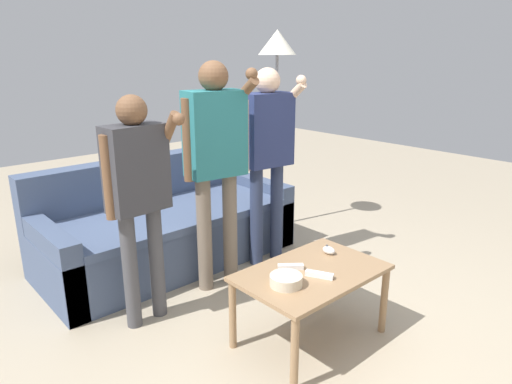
{
  "coord_description": "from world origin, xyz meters",
  "views": [
    {
      "loc": [
        -1.81,
        -1.69,
        1.68
      ],
      "look_at": [
        0.02,
        0.36,
        0.84
      ],
      "focal_mm": 32.08,
      "sensor_mm": 36.0,
      "label": 1
    }
  ],
  "objects_px": {
    "couch": "(166,227)",
    "player_left": "(138,186)",
    "game_remote_wand_far": "(291,267)",
    "coffee_table": "(311,280)",
    "floor_lamp": "(277,57)",
    "game_remote_wand_near": "(319,275)",
    "player_right": "(267,144)",
    "game_remote_nunchuk": "(329,250)",
    "player_center": "(216,151)",
    "snack_bowl": "(286,280)"
  },
  "relations": [
    {
      "from": "floor_lamp",
      "to": "game_remote_wand_near",
      "type": "xyz_separation_m",
      "value": [
        -1.21,
        -1.61,
        -1.17
      ]
    },
    {
      "from": "snack_bowl",
      "to": "player_right",
      "type": "bearing_deg",
      "value": 51.56
    },
    {
      "from": "game_remote_nunchuk",
      "to": "game_remote_wand_near",
      "type": "height_order",
      "value": "game_remote_nunchuk"
    },
    {
      "from": "snack_bowl",
      "to": "player_left",
      "type": "distance_m",
      "value": 1.05
    },
    {
      "from": "snack_bowl",
      "to": "floor_lamp",
      "type": "distance_m",
      "value": 2.4
    },
    {
      "from": "snack_bowl",
      "to": "game_remote_wand_near",
      "type": "bearing_deg",
      "value": -15.99
    },
    {
      "from": "player_center",
      "to": "game_remote_wand_near",
      "type": "distance_m",
      "value": 1.15
    },
    {
      "from": "game_remote_wand_far",
      "to": "coffee_table",
      "type": "bearing_deg",
      "value": -51.66
    },
    {
      "from": "player_left",
      "to": "floor_lamp",
      "type": "bearing_deg",
      "value": 20.41
    },
    {
      "from": "player_right",
      "to": "game_remote_wand_far",
      "type": "relative_size",
      "value": 11.23
    },
    {
      "from": "couch",
      "to": "coffee_table",
      "type": "xyz_separation_m",
      "value": [
        0.04,
        -1.58,
        0.11
      ]
    },
    {
      "from": "player_right",
      "to": "player_left",
      "type": "bearing_deg",
      "value": -173.32
    },
    {
      "from": "couch",
      "to": "game_remote_wand_near",
      "type": "xyz_separation_m",
      "value": [
        0.01,
        -1.66,
        0.19
      ]
    },
    {
      "from": "player_right",
      "to": "game_remote_wand_near",
      "type": "distance_m",
      "value": 1.33
    },
    {
      "from": "game_remote_nunchuk",
      "to": "player_center",
      "type": "height_order",
      "value": "player_center"
    },
    {
      "from": "couch",
      "to": "player_left",
      "type": "bearing_deg",
      "value": -128.92
    },
    {
      "from": "game_remote_wand_far",
      "to": "player_center",
      "type": "bearing_deg",
      "value": 83.99
    },
    {
      "from": "couch",
      "to": "player_left",
      "type": "height_order",
      "value": "player_left"
    },
    {
      "from": "coffee_table",
      "to": "game_remote_wand_far",
      "type": "relative_size",
      "value": 6.16
    },
    {
      "from": "game_remote_nunchuk",
      "to": "game_remote_wand_far",
      "type": "bearing_deg",
      "value": 178.31
    },
    {
      "from": "player_left",
      "to": "game_remote_wand_far",
      "type": "xyz_separation_m",
      "value": [
        0.55,
        -0.75,
        -0.44
      ]
    },
    {
      "from": "game_remote_nunchuk",
      "to": "player_center",
      "type": "distance_m",
      "value": 1.03
    },
    {
      "from": "floor_lamp",
      "to": "player_center",
      "type": "bearing_deg",
      "value": -152.81
    },
    {
      "from": "game_remote_nunchuk",
      "to": "game_remote_wand_near",
      "type": "bearing_deg",
      "value": -149.5
    },
    {
      "from": "floor_lamp",
      "to": "game_remote_wand_near",
      "type": "bearing_deg",
      "value": -127.04
    },
    {
      "from": "coffee_table",
      "to": "game_remote_wand_near",
      "type": "bearing_deg",
      "value": -109.1
    },
    {
      "from": "couch",
      "to": "player_center",
      "type": "xyz_separation_m",
      "value": [
        0.05,
        -0.66,
        0.74
      ]
    },
    {
      "from": "coffee_table",
      "to": "floor_lamp",
      "type": "bearing_deg",
      "value": 52.18
    },
    {
      "from": "floor_lamp",
      "to": "player_right",
      "type": "distance_m",
      "value": 1.04
    },
    {
      "from": "snack_bowl",
      "to": "player_left",
      "type": "height_order",
      "value": "player_left"
    },
    {
      "from": "snack_bowl",
      "to": "coffee_table",
      "type": "bearing_deg",
      "value": 5.09
    },
    {
      "from": "floor_lamp",
      "to": "player_center",
      "type": "relative_size",
      "value": 1.15
    },
    {
      "from": "game_remote_wand_near",
      "to": "game_remote_wand_far",
      "type": "bearing_deg",
      "value": 105.39
    },
    {
      "from": "couch",
      "to": "game_remote_wand_far",
      "type": "relative_size",
      "value": 14.53
    },
    {
      "from": "floor_lamp",
      "to": "player_center",
      "type": "height_order",
      "value": "floor_lamp"
    },
    {
      "from": "coffee_table",
      "to": "player_right",
      "type": "relative_size",
      "value": 0.55
    },
    {
      "from": "coffee_table",
      "to": "player_right",
      "type": "height_order",
      "value": "player_right"
    },
    {
      "from": "floor_lamp",
      "to": "player_right",
      "type": "height_order",
      "value": "floor_lamp"
    },
    {
      "from": "player_left",
      "to": "player_center",
      "type": "bearing_deg",
      "value": 6.42
    },
    {
      "from": "player_left",
      "to": "game_remote_wand_near",
      "type": "relative_size",
      "value": 9.11
    },
    {
      "from": "player_center",
      "to": "game_remote_wand_far",
      "type": "height_order",
      "value": "player_center"
    },
    {
      "from": "couch",
      "to": "player_left",
      "type": "relative_size",
      "value": 1.4
    },
    {
      "from": "player_left",
      "to": "game_remote_wand_near",
      "type": "distance_m",
      "value": 1.2
    },
    {
      "from": "player_right",
      "to": "game_remote_wand_far",
      "type": "height_order",
      "value": "player_right"
    },
    {
      "from": "game_remote_nunchuk",
      "to": "game_remote_wand_far",
      "type": "relative_size",
      "value": 0.63
    },
    {
      "from": "couch",
      "to": "game_remote_wand_far",
      "type": "xyz_separation_m",
      "value": [
        -0.03,
        -1.48,
        0.19
      ]
    },
    {
      "from": "coffee_table",
      "to": "snack_bowl",
      "type": "bearing_deg",
      "value": -174.91
    },
    {
      "from": "player_right",
      "to": "coffee_table",
      "type": "bearing_deg",
      "value": -119.73
    },
    {
      "from": "coffee_table",
      "to": "player_right",
      "type": "bearing_deg",
      "value": 60.27
    },
    {
      "from": "player_left",
      "to": "game_remote_wand_far",
      "type": "height_order",
      "value": "player_left"
    }
  ]
}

